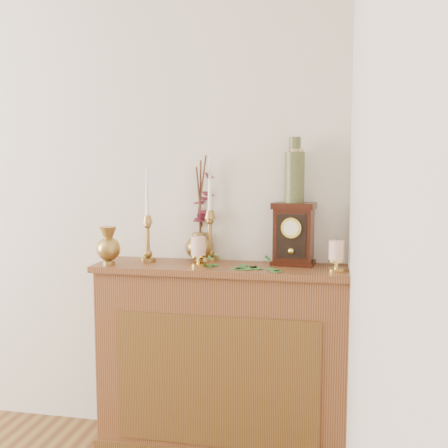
% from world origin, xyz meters
% --- Properties ---
extents(console_shelf, '(1.24, 0.34, 0.93)m').
position_xyz_m(console_shelf, '(1.40, 2.10, 0.44)').
color(console_shelf, brown).
rests_on(console_shelf, ground).
extents(candlestick_left, '(0.08, 0.08, 0.48)m').
position_xyz_m(candlestick_left, '(1.01, 2.13, 1.09)').
color(candlestick_left, '#A38341').
rests_on(candlestick_left, console_shelf).
extents(candlestick_center, '(0.09, 0.09, 0.53)m').
position_xyz_m(candlestick_center, '(1.32, 2.21, 1.10)').
color(candlestick_center, '#A38341').
rests_on(candlestick_center, console_shelf).
extents(bud_vase, '(0.12, 0.12, 0.19)m').
position_xyz_m(bud_vase, '(0.86, 2.00, 1.02)').
color(bud_vase, '#A38341').
rests_on(bud_vase, console_shelf).
extents(ginger_jar, '(0.21, 0.23, 0.53)m').
position_xyz_m(ginger_jar, '(1.27, 2.25, 1.17)').
color(ginger_jar, '#A38341').
rests_on(ginger_jar, console_shelf).
extents(pillar_candle_left, '(0.08, 0.08, 0.15)m').
position_xyz_m(pillar_candle_left, '(1.29, 2.05, 1.01)').
color(pillar_candle_left, gold).
rests_on(pillar_candle_left, console_shelf).
extents(pillar_candle_right, '(0.08, 0.08, 0.15)m').
position_xyz_m(pillar_candle_right, '(1.94, 2.05, 1.01)').
color(pillar_candle_right, gold).
rests_on(pillar_candle_right, console_shelf).
extents(ivy_garland, '(0.31, 0.18, 0.07)m').
position_xyz_m(ivy_garland, '(1.48, 2.03, 0.94)').
color(ivy_garland, '#2A6B28').
rests_on(ivy_garland, console_shelf).
extents(mantel_clock, '(0.22, 0.16, 0.30)m').
position_xyz_m(mantel_clock, '(1.74, 2.18, 1.08)').
color(mantel_clock, black).
rests_on(mantel_clock, console_shelf).
extents(ceramic_vase, '(0.10, 0.10, 0.31)m').
position_xyz_m(ceramic_vase, '(1.74, 2.18, 1.37)').
color(ceramic_vase, '#183024').
rests_on(ceramic_vase, mantel_clock).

